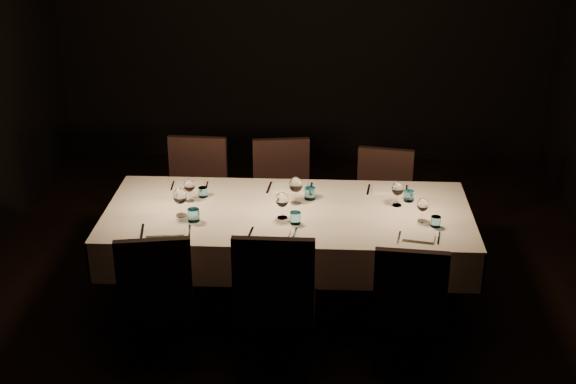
# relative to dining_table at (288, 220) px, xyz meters

# --- Properties ---
(room) EXTENTS (5.01, 6.01, 3.01)m
(room) POSITION_rel_dining_table_xyz_m (0.00, 0.00, 0.81)
(room) COLOR black
(room) RESTS_ON ground
(dining_table) EXTENTS (2.52, 1.12, 0.76)m
(dining_table) POSITION_rel_dining_table_xyz_m (0.00, 0.00, 0.00)
(dining_table) COLOR black
(dining_table) RESTS_ON ground
(chair_near_left) EXTENTS (0.52, 0.52, 0.94)m
(chair_near_left) POSITION_rel_dining_table_xyz_m (-0.78, -0.73, -0.17)
(chair_near_left) COLOR black
(chair_near_left) RESTS_ON ground
(place_setting_near_left) EXTENTS (0.37, 0.42, 0.20)m
(place_setting_near_left) POSITION_rel_dining_table_xyz_m (-0.71, -0.22, 0.15)
(place_setting_near_left) COLOR silver
(place_setting_near_left) RESTS_ON dining_table
(chair_near_center) EXTENTS (0.49, 0.49, 1.01)m
(chair_near_center) POSITION_rel_dining_table_xyz_m (-0.04, -0.79, -0.14)
(chair_near_center) COLOR black
(chair_near_center) RESTS_ON ground
(place_setting_near_center) EXTENTS (0.34, 0.41, 0.18)m
(place_setting_near_center) POSITION_rel_dining_table_xyz_m (-0.03, -0.22, 0.15)
(place_setting_near_center) COLOR silver
(place_setting_near_center) RESTS_ON dining_table
(chair_near_right) EXTENTS (0.47, 0.47, 0.91)m
(chair_near_right) POSITION_rel_dining_table_xyz_m (0.78, -0.73, -0.18)
(chair_near_right) COLOR black
(chair_near_right) RESTS_ON ground
(place_setting_near_right) EXTENTS (0.31, 0.39, 0.16)m
(place_setting_near_right) POSITION_rel_dining_table_xyz_m (0.91, -0.22, 0.14)
(place_setting_near_right) COLOR silver
(place_setting_near_right) RESTS_ON dining_table
(chair_far_left) EXTENTS (0.49, 0.49, 0.97)m
(chair_far_left) POSITION_rel_dining_table_xyz_m (-0.77, 0.77, -0.16)
(chair_far_left) COLOR black
(chair_far_left) RESTS_ON ground
(place_setting_far_left) EXTENTS (0.30, 0.39, 0.16)m
(place_setting_far_left) POSITION_rel_dining_table_xyz_m (-0.70, 0.22, 0.14)
(place_setting_far_left) COLOR silver
(place_setting_far_left) RESTS_ON dining_table
(chair_far_center) EXTENTS (0.51, 0.51, 0.94)m
(chair_far_center) POSITION_rel_dining_table_xyz_m (-0.09, 0.84, -0.17)
(chair_far_center) COLOR black
(chair_far_center) RESTS_ON ground
(place_setting_far_center) EXTENTS (0.36, 0.42, 0.20)m
(place_setting_far_center) POSITION_rel_dining_table_xyz_m (0.05, 0.22, 0.15)
(place_setting_far_center) COLOR silver
(place_setting_far_center) RESTS_ON dining_table
(chair_far_right) EXTENTS (0.50, 0.50, 0.91)m
(chair_far_right) POSITION_rel_dining_table_xyz_m (0.70, 0.76, -0.18)
(chair_far_right) COLOR black
(chair_far_right) RESTS_ON ground
(place_setting_far_right) EXTENTS (0.33, 0.40, 0.18)m
(place_setting_far_right) POSITION_rel_dining_table_xyz_m (0.76, 0.22, 0.14)
(place_setting_far_right) COLOR silver
(place_setting_far_right) RESTS_ON dining_table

